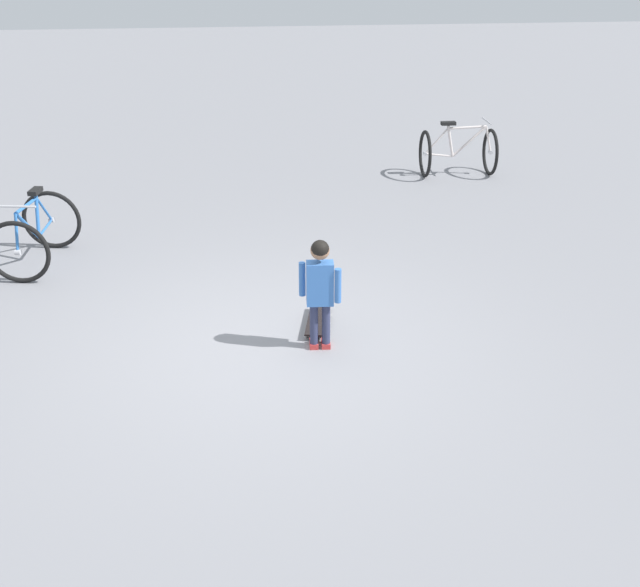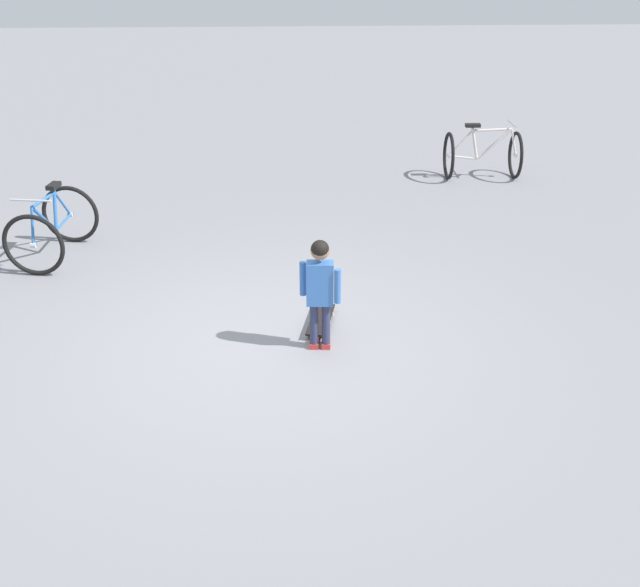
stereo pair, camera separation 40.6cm
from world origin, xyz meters
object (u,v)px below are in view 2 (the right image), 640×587
object	(u,v)px
skateboard	(321,320)
bicycle_near	(482,154)
bicycle_mid	(52,227)
child_person	(320,283)

from	to	relation	value
skateboard	bicycle_near	bearing A→B (deg)	-29.58
bicycle_near	bicycle_mid	distance (m)	6.37
bicycle_near	bicycle_mid	bearing A→B (deg)	116.86
child_person	bicycle_mid	size ratio (longest dim) A/B	0.91
bicycle_mid	child_person	bearing A→B (deg)	-128.04
skateboard	bicycle_near	size ratio (longest dim) A/B	0.65
bicycle_near	bicycle_mid	world-z (taller)	same
child_person	skateboard	distance (m)	0.74
child_person	bicycle_near	distance (m)	5.87
skateboard	child_person	bearing A→B (deg)	176.24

